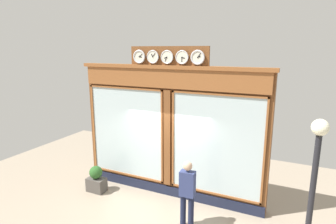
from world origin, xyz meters
name	(u,v)px	position (x,y,z in m)	size (l,w,h in m)	color
shop_facade	(170,131)	(0.00, -0.13, 1.94)	(5.65, 0.42, 4.33)	brown
pedestrian	(187,191)	(-1.08, 1.20, 0.93)	(0.37, 0.24, 1.69)	#191E38
street_lamp	(314,178)	(-3.64, 1.88, 2.11)	(0.28, 0.28, 3.14)	black
planter_box	(97,185)	(2.06, 0.75, 0.21)	(0.56, 0.36, 0.42)	#4C4742
planter_shrub	(96,172)	(2.06, 0.75, 0.61)	(0.39, 0.39, 0.39)	#285623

